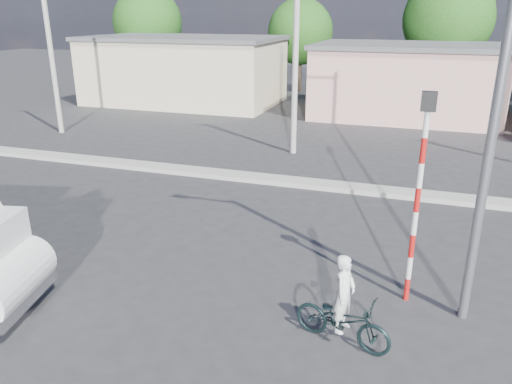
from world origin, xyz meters
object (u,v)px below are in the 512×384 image
(traffic_pole, at_px, (419,183))
(cyclist, at_px, (343,308))
(streetlight, at_px, (494,60))
(bicycle, at_px, (342,320))

(traffic_pole, bearing_deg, cyclist, -118.89)
(traffic_pole, xyz_separation_m, streetlight, (0.94, -0.30, 2.37))
(cyclist, height_order, streetlight, streetlight)
(cyclist, relative_size, traffic_pole, 0.34)
(traffic_pole, bearing_deg, bicycle, -118.89)
(bicycle, relative_size, traffic_pole, 0.42)
(cyclist, distance_m, traffic_pole, 2.86)
(bicycle, height_order, traffic_pole, traffic_pole)
(bicycle, relative_size, streetlight, 0.20)
(cyclist, distance_m, streetlight, 4.94)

